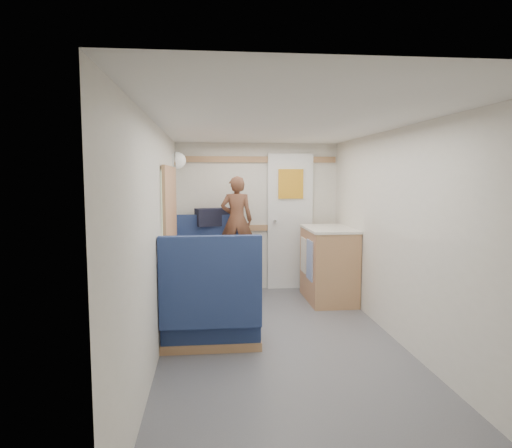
{
  "coord_description": "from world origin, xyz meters",
  "views": [
    {
      "loc": [
        -0.65,
        -3.94,
        1.55
      ],
      "look_at": [
        -0.16,
        0.9,
        1.04
      ],
      "focal_mm": 32.0,
      "sensor_mm": 36.0,
      "label": 1
    }
  ],
  "objects": [
    {
      "name": "wall_left",
      "position": [
        -1.1,
        0.0,
        1.0
      ],
      "size": [
        0.02,
        4.5,
        2.0
      ],
      "primitive_type": "cube",
      "color": "silver",
      "rests_on": "floor"
    },
    {
      "name": "galley_counter",
      "position": [
        0.82,
        1.55,
        0.47
      ],
      "size": [
        0.57,
        0.92,
        0.92
      ],
      "color": "#B0764F",
      "rests_on": "floor"
    },
    {
      "name": "rear_door",
      "position": [
        0.45,
        2.22,
        0.97
      ],
      "size": [
        0.62,
        0.12,
        1.86
      ],
      "color": "white",
      "rests_on": "wall_back"
    },
    {
      "name": "bench_far",
      "position": [
        -0.65,
        1.86,
        0.3
      ],
      "size": [
        0.9,
        0.59,
        1.05
      ],
      "color": "#162548",
      "rests_on": "floor"
    },
    {
      "name": "orange_fruit",
      "position": [
        -0.53,
        0.86,
        0.77
      ],
      "size": [
        0.07,
        0.07,
        0.07
      ],
      "primitive_type": "sphere",
      "color": "#D64909",
      "rests_on": "tray"
    },
    {
      "name": "side_window",
      "position": [
        -1.08,
        1.0,
        1.25
      ],
      "size": [
        0.04,
        1.3,
        0.72
      ],
      "primitive_type": "cube",
      "color": "#AAB89C",
      "rests_on": "wall_left"
    },
    {
      "name": "tray",
      "position": [
        -0.48,
        0.74,
        0.73
      ],
      "size": [
        0.28,
        0.37,
        0.02
      ],
      "primitive_type": "cube",
      "rotation": [
        0.0,
        0.0,
        0.01
      ],
      "color": "white",
      "rests_on": "dinette_table"
    },
    {
      "name": "wall_back",
      "position": [
        0.0,
        2.25,
        1.0
      ],
      "size": [
        2.2,
        0.02,
        2.0
      ],
      "primitive_type": "cube",
      "color": "silver",
      "rests_on": "floor"
    },
    {
      "name": "duffel_bag",
      "position": [
        -0.59,
        2.12,
        1.01
      ],
      "size": [
        0.52,
        0.35,
        0.23
      ],
      "primitive_type": "cube",
      "rotation": [
        0.0,
        0.0,
        0.28
      ],
      "color": "black",
      "rests_on": "ledge"
    },
    {
      "name": "dinette_table",
      "position": [
        -0.65,
        1.0,
        0.57
      ],
      "size": [
        0.62,
        0.92,
        0.72
      ],
      "color": "white",
      "rests_on": "floor"
    },
    {
      "name": "cheese_block",
      "position": [
        -0.57,
        0.64,
        0.76
      ],
      "size": [
        0.12,
        0.09,
        0.04
      ],
      "primitive_type": "cube",
      "rotation": [
        0.0,
        0.0,
        -0.22
      ],
      "color": "#D9D07D",
      "rests_on": "tray"
    },
    {
      "name": "floor",
      "position": [
        0.0,
        0.0,
        0.0
      ],
      "size": [
        4.5,
        4.5,
        0.0
      ],
      "primitive_type": "plane",
      "color": "#515156",
      "rests_on": "ground"
    },
    {
      "name": "wine_glass",
      "position": [
        -0.7,
        0.81,
        0.84
      ],
      "size": [
        0.08,
        0.08,
        0.17
      ],
      "color": "white",
      "rests_on": "dinette_table"
    },
    {
      "name": "tumbler_left",
      "position": [
        -0.88,
        0.62,
        0.77
      ],
      "size": [
        0.06,
        0.06,
        0.1
      ],
      "primitive_type": "cylinder",
      "color": "white",
      "rests_on": "dinette_table"
    },
    {
      "name": "bench_near",
      "position": [
        -0.65,
        0.14,
        0.3
      ],
      "size": [
        0.9,
        0.59,
        1.05
      ],
      "color": "#162548",
      "rests_on": "floor"
    },
    {
      "name": "oak_trim_high",
      "position": [
        0.0,
        2.23,
        1.78
      ],
      "size": [
        2.15,
        0.02,
        0.08
      ],
      "primitive_type": "cube",
      "color": "#B0764F",
      "rests_on": "wall_back"
    },
    {
      "name": "bread_loaf",
      "position": [
        -0.5,
        1.15,
        0.77
      ],
      "size": [
        0.17,
        0.26,
        0.1
      ],
      "primitive_type": "cube",
      "rotation": [
        0.0,
        0.0,
        -0.15
      ],
      "color": "olive",
      "rests_on": "dinette_table"
    },
    {
      "name": "dome_light",
      "position": [
        -1.04,
        1.85,
        1.75
      ],
      "size": [
        0.2,
        0.2,
        0.2
      ],
      "primitive_type": "sphere",
      "color": "white",
      "rests_on": "wall_left"
    },
    {
      "name": "tumbler_mid",
      "position": [
        -0.8,
        1.31,
        0.77
      ],
      "size": [
        0.07,
        0.07,
        0.11
      ],
      "primitive_type": "cylinder",
      "color": "white",
      "rests_on": "dinette_table"
    },
    {
      "name": "person",
      "position": [
        -0.31,
        1.82,
        1.0
      ],
      "size": [
        0.43,
        0.3,
        1.11
      ],
      "primitive_type": "imported",
      "rotation": [
        0.0,
        0.0,
        3.05
      ],
      "color": "brown",
      "rests_on": "bench_far"
    },
    {
      "name": "beer_glass",
      "position": [
        -0.43,
        0.93,
        0.77
      ],
      "size": [
        0.06,
        0.06,
        0.09
      ],
      "primitive_type": "cylinder",
      "color": "brown",
      "rests_on": "dinette_table"
    },
    {
      "name": "ledge",
      "position": [
        -0.65,
        2.12,
        0.88
      ],
      "size": [
        0.9,
        0.14,
        0.04
      ],
      "primitive_type": "cube",
      "color": "#B0764F",
      "rests_on": "bench_far"
    },
    {
      "name": "wall_right",
      "position": [
        1.1,
        0.0,
        1.0
      ],
      "size": [
        0.02,
        4.5,
        2.0
      ],
      "primitive_type": "cube",
      "color": "silver",
      "rests_on": "floor"
    },
    {
      "name": "pepper_grinder",
      "position": [
        -0.56,
        0.92,
        0.77
      ],
      "size": [
        0.04,
        0.04,
        0.09
      ],
      "primitive_type": "cylinder",
      "color": "black",
      "rests_on": "dinette_table"
    },
    {
      "name": "oak_trim_low",
      "position": [
        0.0,
        2.23,
        0.85
      ],
      "size": [
        2.15,
        0.02,
        0.08
      ],
      "primitive_type": "cube",
      "color": "#B0764F",
      "rests_on": "wall_back"
    },
    {
      "name": "ceiling",
      "position": [
        0.0,
        0.0,
        2.0
      ],
      "size": [
        4.5,
        4.5,
        0.0
      ],
      "primitive_type": "plane",
      "rotation": [
        3.14,
        0.0,
        0.0
      ],
      "color": "silver",
      "rests_on": "wall_back"
    }
  ]
}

